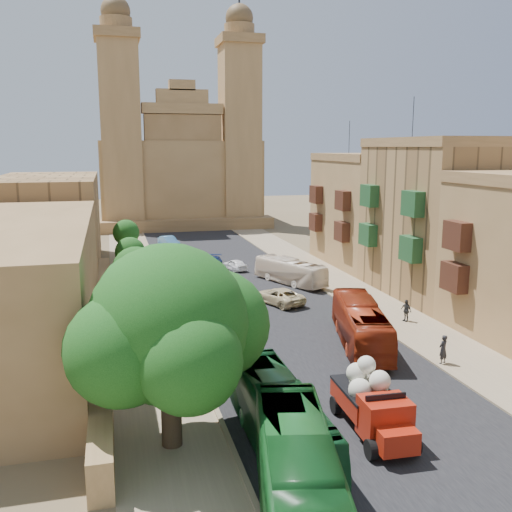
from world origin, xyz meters
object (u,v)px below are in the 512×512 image
street_tree_b (136,270)px  bus_green_south (298,480)px  olive_pickup (349,306)px  pedestrian_c (406,310)px  car_cream (279,296)px  bus_red_east (361,324)px  car_white_b (235,265)px  bus_cream_east (290,271)px  car_blue_a (213,321)px  church (179,168)px  car_white_a (216,277)px  red_truck (373,402)px  bus_green_north (278,415)px  ficus_tree (171,329)px  street_tree_c (130,252)px  pedestrian_a (443,349)px  car_dkblue (213,263)px  street_tree_a (147,329)px  car_blue_b (169,242)px  street_tree_d (126,233)px

street_tree_b → bus_green_south: street_tree_b is taller
olive_pickup → pedestrian_c: bearing=-29.4°
street_tree_b → car_cream: (11.71, 0.95, -3.04)m
bus_red_east → car_white_b: 25.43m
olive_pickup → car_white_b: bearing=104.4°
bus_cream_east → car_blue_a: bus_cream_east is taller
olive_pickup → car_blue_a: bearing=-179.1°
bus_green_south → church: bearing=98.1°
church → bus_red_east: bearing=-86.5°
olive_pickup → bus_green_south: size_ratio=0.41×
pedestrian_c → bus_green_south: bearing=-54.6°
car_blue_a → pedestrian_c: 14.57m
bus_green_south → car_white_a: bus_green_south is taller
red_truck → bus_cream_east: red_truck is taller
bus_green_north → pedestrian_c: bus_green_north is taller
car_cream → car_white_b: car_cream is taller
ficus_tree → street_tree_c: (-0.58, 31.99, -2.35)m
bus_cream_east → car_cream: size_ratio=1.76×
car_white_b → car_white_a: bearing=42.1°
bus_cream_east → pedestrian_a: size_ratio=4.77×
church → red_truck: (-0.44, -75.81, -8.03)m
street_tree_c → red_truck: bearing=-73.9°
street_tree_c → bus_green_south: street_tree_c is taller
bus_red_east → pedestrian_a: bus_red_east is taller
ficus_tree → street_tree_c: 32.09m
ficus_tree → car_dkblue: ficus_tree is taller
bus_green_north → pedestrian_c: 21.03m
street_tree_b → car_white_a: (8.07, 10.06, -3.19)m
street_tree_c → car_cream: street_tree_c is taller
car_cream → street_tree_c: bearing=-65.9°
street_tree_a → street_tree_b: street_tree_b is taller
street_tree_b → street_tree_c: bearing=90.0°
ficus_tree → bus_green_north: 6.03m
bus_red_east → car_cream: 11.43m
pedestrian_c → car_blue_b: bearing=-176.8°
street_tree_b → street_tree_c: 12.02m
pedestrian_a → pedestrian_c: bearing=-127.4°
olive_pickup → car_blue_b: bearing=106.3°
red_truck → ficus_tree: bearing=172.4°
car_white_a → pedestrian_a: size_ratio=1.81×
pedestrian_a → bus_red_east: bearing=-73.4°
pedestrian_a → street_tree_b: bearing=-62.6°
street_tree_b → pedestrian_c: (19.63, -6.09, -2.88)m
car_cream → car_white_b: bearing=-109.8°
street_tree_d → bus_green_south: size_ratio=0.42×
bus_green_south → bus_red_east: (9.77, 16.11, -0.09)m
bus_red_east → street_tree_c: bearing=-42.8°
bus_cream_east → car_dkblue: 10.34m
church → olive_pickup: size_ratio=7.86×
bus_cream_east → bus_green_north: bearing=47.9°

